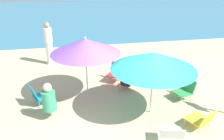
# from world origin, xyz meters

# --- Properties ---
(ground_plane) EXTENTS (40.00, 40.00, 0.00)m
(ground_plane) POSITION_xyz_m (0.00, 0.00, 0.00)
(ground_plane) COLOR #CCB789
(sea_water) EXTENTS (40.00, 16.00, 0.01)m
(sea_water) POSITION_xyz_m (0.00, 14.46, 0.00)
(sea_water) COLOR teal
(sea_water) RESTS_ON ground_plane
(umbrella_teal) EXTENTS (2.18, 2.18, 1.79)m
(umbrella_teal) POSITION_xyz_m (0.23, 0.33, 1.51)
(umbrella_teal) COLOR silver
(umbrella_teal) RESTS_ON ground_plane
(umbrella_purple) EXTENTS (2.00, 2.00, 1.87)m
(umbrella_purple) POSITION_xyz_m (-1.36, 1.53, 1.59)
(umbrella_purple) COLOR silver
(umbrella_purple) RESTS_ON ground_plane
(beach_chair_a) EXTENTS (0.65, 0.68, 0.60)m
(beach_chair_a) POSITION_xyz_m (0.22, -1.04, 0.33)
(beach_chair_a) COLOR white
(beach_chair_a) RESTS_ON ground_plane
(beach_chair_b) EXTENTS (0.72, 0.74, 0.54)m
(beach_chair_b) POSITION_xyz_m (1.22, -0.57, 0.27)
(beach_chair_b) COLOR gold
(beach_chair_b) RESTS_ON ground_plane
(beach_chair_c) EXTENTS (0.74, 0.70, 0.61)m
(beach_chair_c) POSITION_xyz_m (-2.75, 1.30, 0.30)
(beach_chair_c) COLOR teal
(beach_chair_c) RESTS_ON ground_plane
(beach_chair_d) EXTENTS (0.67, 0.62, 0.59)m
(beach_chair_d) POSITION_xyz_m (1.48, 0.86, 0.30)
(beach_chair_d) COLOR #33934C
(beach_chair_d) RESTS_ON ground_plane
(beach_chair_e) EXTENTS (0.71, 0.72, 0.63)m
(beach_chair_e) POSITION_xyz_m (-0.30, 2.38, 0.34)
(beach_chair_e) COLOR red
(beach_chair_e) RESTS_ON ground_plane
(person_a) EXTENTS (0.31, 0.31, 1.68)m
(person_a) POSITION_xyz_m (-2.60, 4.37, 0.85)
(person_a) COLOR silver
(person_a) RESTS_ON ground_plane
(person_b) EXTENTS (0.35, 0.57, 1.03)m
(person_b) POSITION_xyz_m (-2.42, 0.54, 0.52)
(person_b) COLOR #389970
(person_b) RESTS_ON ground_plane
(person_c) EXTENTS (0.51, 0.51, 0.85)m
(person_c) POSITION_xyz_m (-0.13, 1.72, 0.41)
(person_c) COLOR black
(person_c) RESTS_ON ground_plane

